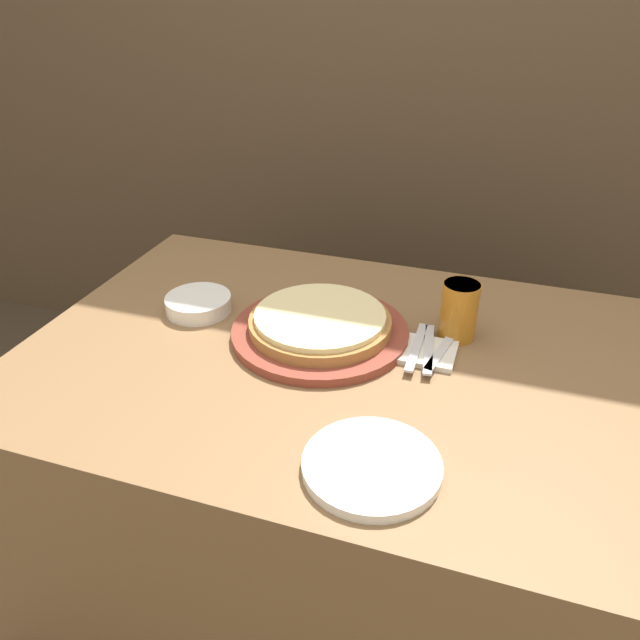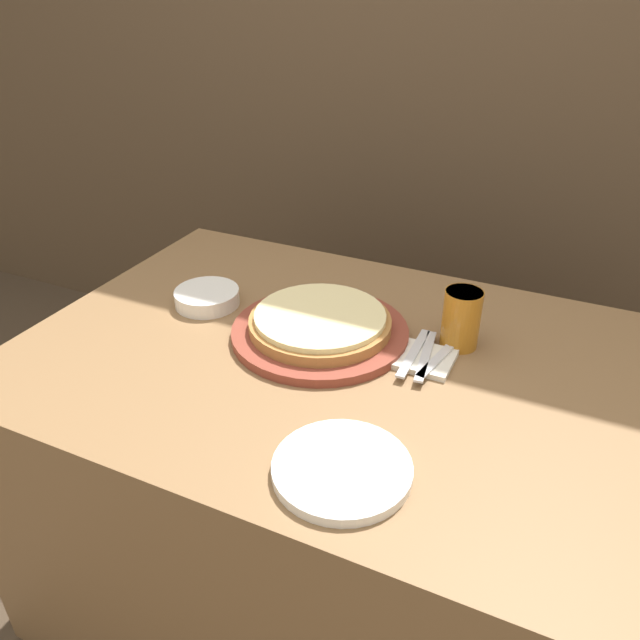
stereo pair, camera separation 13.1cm
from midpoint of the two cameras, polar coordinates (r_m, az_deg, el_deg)
name	(u,v)px [view 2 (the right image)]	position (r m, az deg, el deg)	size (l,w,h in m)	color
ground_plane	(335,589)	(1.79, 3.71, -23.44)	(12.00, 12.00, 0.00)	#473828
back_wall	(486,13)	(2.06, 16.91, 25.29)	(6.00, 0.05, 2.60)	brown
dining_table	(337,487)	(1.51, 4.19, -15.11)	(1.31, 0.90, 0.74)	olive
pizza_on_board	(320,326)	(1.32, 2.84, -0.67)	(0.38, 0.38, 0.06)	brown
beer_glass	(462,316)	(1.31, 15.63, 0.23)	(0.08, 0.08, 0.13)	#B7701E
dinner_plate	(342,469)	(1.00, 5.87, -13.54)	(0.22, 0.22, 0.02)	white
side_bowl	(207,297)	(1.46, -7.78, 2.00)	(0.15, 0.15, 0.04)	white
napkin_stack	(425,359)	(1.27, 12.53, -3.62)	(0.11, 0.11, 0.01)	silver
fork	(414,353)	(1.27, 11.49, -3.05)	(0.02, 0.19, 0.00)	silver
dinner_knife	(426,356)	(1.27, 12.57, -3.30)	(0.04, 0.19, 0.00)	silver
spoon	(438,359)	(1.27, 13.66, -3.55)	(0.05, 0.16, 0.00)	silver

